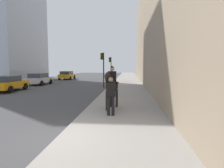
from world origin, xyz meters
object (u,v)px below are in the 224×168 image
(traffic_light_far_curb, at_px, (110,65))
(car_near_lane, at_px, (39,79))
(pedestrian_greeting, at_px, (111,94))
(car_mid_lane, at_px, (8,83))
(traffic_light_near_curb, at_px, (103,64))
(mounted_horse_near, at_px, (112,86))
(car_far_lane, at_px, (67,75))

(traffic_light_far_curb, bearing_deg, car_near_lane, 126.15)
(pedestrian_greeting, bearing_deg, traffic_light_far_curb, 0.10)
(car_mid_lane, bearing_deg, traffic_light_near_curb, -67.87)
(traffic_light_near_curb, bearing_deg, car_mid_lane, 114.91)
(car_mid_lane, bearing_deg, pedestrian_greeting, -131.29)
(mounted_horse_near, distance_m, pedestrian_greeting, 1.27)
(car_far_lane, height_order, traffic_light_far_curb, traffic_light_far_curb)
(car_near_lane, xyz_separation_m, traffic_light_near_curb, (-2.29, -8.23, 1.75))
(car_near_lane, relative_size, traffic_light_near_curb, 1.06)
(car_near_lane, xyz_separation_m, car_far_lane, (9.88, -0.24, 0.01))
(pedestrian_greeting, height_order, car_mid_lane, pedestrian_greeting)
(pedestrian_greeting, relative_size, car_near_lane, 0.43)
(car_mid_lane, xyz_separation_m, traffic_light_far_curb, (12.12, -8.22, 1.71))
(pedestrian_greeting, bearing_deg, traffic_light_near_curb, 3.98)
(mounted_horse_near, relative_size, car_mid_lane, 0.52)
(pedestrian_greeting, height_order, car_near_lane, pedestrian_greeting)
(mounted_horse_near, bearing_deg, car_mid_lane, -117.09)
(mounted_horse_near, relative_size, traffic_light_far_curb, 0.61)
(pedestrian_greeting, xyz_separation_m, traffic_light_far_curb, (20.23, 1.97, 1.37))
(mounted_horse_near, xyz_separation_m, traffic_light_far_curb, (18.98, 1.90, 1.14))
(pedestrian_greeting, xyz_separation_m, car_mid_lane, (8.11, 10.19, -0.34))
(pedestrian_greeting, height_order, traffic_light_far_curb, traffic_light_far_curb)
(mounted_horse_near, relative_size, pedestrian_greeting, 1.31)
(traffic_light_far_curb, bearing_deg, car_far_lane, 64.21)
(car_far_lane, distance_m, traffic_light_far_curb, 9.04)
(mounted_horse_near, height_order, pedestrian_greeting, mounted_horse_near)
(car_mid_lane, distance_m, traffic_light_near_curb, 9.22)
(pedestrian_greeting, distance_m, car_far_lane, 26.08)
(car_near_lane, bearing_deg, traffic_light_far_curb, -51.82)
(pedestrian_greeting, relative_size, car_mid_lane, 0.40)
(car_near_lane, height_order, car_far_lane, same)
(pedestrian_greeting, distance_m, traffic_light_far_curb, 20.37)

